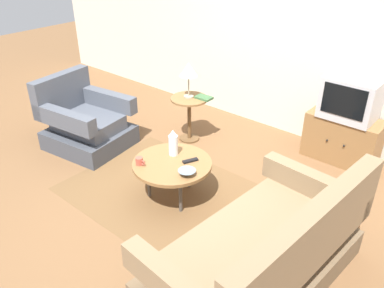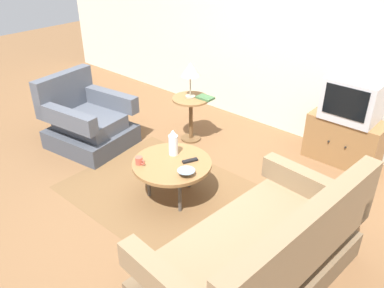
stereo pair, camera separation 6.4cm
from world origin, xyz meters
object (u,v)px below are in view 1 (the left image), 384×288
couch (262,255)px  tv_stand (342,138)px  mug (140,161)px  book (204,98)px  television (351,98)px  tv_remote_dark (190,161)px  bowl (187,173)px  vase (173,143)px  armchair (85,124)px  coffee_table (172,165)px  table_lamp (189,71)px  side_table (189,110)px

couch → tv_stand: size_ratio=2.19×
mug → book: size_ratio=0.55×
television → tv_remote_dark: (-0.89, -1.75, -0.37)m
bowl → vase: bearing=150.7°
couch → bowl: (-1.03, 0.31, 0.16)m
television → couch: bearing=-83.1°
tv_stand → book: (-1.56, -0.70, 0.33)m
bowl → tv_stand: bearing=68.9°
armchair → bowl: size_ratio=6.13×
coffee_table → tv_remote_dark: 0.19m
tv_remote_dark → coffee_table: bearing=159.6°
tv_remote_dark → vase: bearing=115.9°
table_lamp → mug: size_ratio=3.87×
armchair → bowl: 1.90m
couch → mug: size_ratio=15.85×
coffee_table → tv_stand: 2.14m
armchair → coffee_table: 1.63m
couch → table_lamp: bearing=58.5°
bowl → couch: bearing=-16.7°
couch → vase: size_ratio=6.52×
armchair → tv_stand: bearing=115.8°
mug → bowl: 0.51m
tv_remote_dark → book: (-0.67, 1.05, 0.17)m
mug → book: book is taller
coffee_table → table_lamp: 1.42m
vase → tv_remote_dark: vase is taller
armchair → table_lamp: size_ratio=2.33×
side_table → vase: (0.60, -0.95, 0.14)m
coffee_table → side_table: bearing=123.0°
bowl → tv_remote_dark: bowl is taller
coffee_table → mug: bearing=-132.3°
couch → side_table: (-2.00, 1.47, 0.13)m
television → mug: size_ratio=5.11×
mug → tv_remote_dark: mug is taller
television → mug: television is taller
coffee_table → tv_remote_dark: (0.13, 0.13, 0.04)m
side_table → tv_stand: side_table is taller
table_lamp → tv_remote_dark: (0.85, -0.96, -0.51)m
coffee_table → book: (-0.54, 1.18, 0.21)m
side_table → couch: bearing=-36.3°
television → bowl: size_ratio=3.48×
side_table → table_lamp: table_lamp is taller
coffee_table → tv_stand: bearing=61.5°
armchair → tv_remote_dark: 1.76m
television → vase: television is taller
armchair → table_lamp: table_lamp is taller
armchair → book: bearing=126.7°
armchair → coffee_table: (1.62, -0.11, 0.10)m
couch → tv_stand: (-0.28, 2.27, -0.01)m
tv_remote_dark → mug: bearing=161.3°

